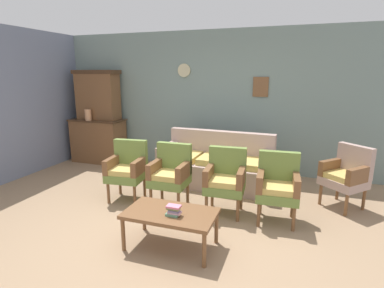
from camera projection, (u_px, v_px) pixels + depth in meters
name	position (u px, v px, depth m)	size (l,w,h in m)	color
ground_plane	(158.00, 226.00, 3.84)	(7.68, 7.68, 0.00)	#997A5B
wall_back_with_decor	(214.00, 102.00, 5.95)	(6.40, 0.09, 2.70)	gray
side_cabinet	(99.00, 140.00, 6.59)	(1.16, 0.55, 0.93)	brown
cabinet_upper_hutch	(98.00, 95.00, 6.44)	(0.99, 0.38, 1.03)	brown
vase_on_cabinet	(88.00, 115.00, 6.33)	(0.14, 0.14, 0.23)	tan
floral_couch	(216.00, 166.00, 5.23)	(1.93, 0.89, 0.90)	tan
armchair_near_cabinet	(127.00, 168.00, 4.60)	(0.57, 0.54, 0.90)	olive
armchair_near_couch_end	(171.00, 172.00, 4.38)	(0.52, 0.49, 0.90)	olive
armchair_by_doorway	(225.00, 178.00, 4.14)	(0.55, 0.52, 0.90)	olive
armchair_row_middle	(278.00, 184.00, 3.90)	(0.55, 0.52, 0.90)	olive
wingback_chair_by_fireplace	(347.00, 174.00, 4.31)	(0.71, 0.71, 0.90)	tan
coffee_table	(171.00, 215.00, 3.32)	(1.00, 0.56, 0.42)	brown
book_stack_on_table	(173.00, 210.00, 3.21)	(0.16, 0.10, 0.11)	#629674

